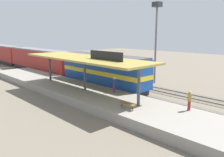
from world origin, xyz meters
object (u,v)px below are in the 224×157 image
Objects in this scene: freight_car at (111,68)px; light_mast at (156,26)px; platform_bench at (127,104)px; locomotive at (103,71)px; passenger_carriage_front at (40,60)px; passenger_carriage_rear at (2,53)px; person_walking at (114,84)px; person_waiting at (189,100)px.

light_mast is (3.20, -6.15, 6.43)m from freight_car.
locomotive reaches higher than platform_bench.
passenger_carriage_front is 15.36m from freight_car.
freight_car is at bearing -82.61° from passenger_carriage_rear.
passenger_carriage_rear is 44.00m from person_walking.
person_waiting is at bearing -112.41° from freight_car.
passenger_carriage_front is 20.80m from passenger_carriage_rear.
light_mast is (7.80, -20.80, 6.08)m from passenger_carriage_front.
platform_bench is 17.03m from freight_car.
locomotive is at bearing -90.00° from passenger_carriage_front.
locomotive is 5.88m from person_walking.
platform_bench is at bearing -152.55° from light_mast.
light_mast reaches higher than person_walking.
platform_bench is 0.09× the size of passenger_carriage_rear.
light_mast reaches higher than passenger_carriage_front.
light_mast reaches higher than freight_car.
person_walking is (-2.85, -23.11, -0.46)m from passenger_carriage_front.
passenger_carriage_front is 23.03m from light_mast.
passenger_carriage_rear is 35.75m from freight_car.
locomotive is at bearing -90.00° from passenger_carriage_rear.
passenger_carriage_rear is (0.00, 38.80, -0.10)m from locomotive.
passenger_carriage_front reaches higher than person_waiting.
person_waiting is at bearing -92.73° from passenger_carriage_rear.
passenger_carriage_front is at bearing 82.96° from person_walking.
person_walking is (-10.65, -2.30, -6.54)m from light_mast.
person_walking is at bearing -167.80° from light_mast.
freight_car is at bearing 36.02° from locomotive.
passenger_carriage_front reaches higher than platform_bench.
platform_bench is 0.09× the size of passenger_carriage_front.
platform_bench is 11.69m from locomotive.
locomotive is (6.00, 9.97, 1.07)m from platform_bench.
locomotive is 0.72× the size of passenger_carriage_rear.
passenger_carriage_rear is at bearing 90.00° from passenger_carriage_front.
person_waiting is at bearing -48.50° from platform_bench.
person_walking is (3.15, 4.87, 0.51)m from platform_bench.
locomotive is 18.00m from passenger_carriage_front.
platform_bench is 0.99× the size of person_waiting.
locomotive reaches higher than person_walking.
passenger_carriage_front is 11.70× the size of person_waiting.
passenger_carriage_rear reaches higher than person_waiting.
person_waiting is at bearing -100.25° from locomotive.
platform_bench is 0.14× the size of freight_car.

